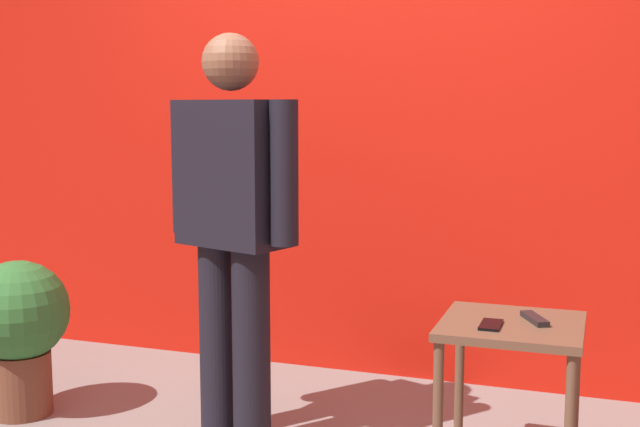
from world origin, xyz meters
TOP-DOWN VIEW (x-y plane):
  - back_wall_red at (0.00, 1.42)m, footprint 4.89×0.12m
  - standing_person at (-0.28, 0.37)m, footprint 0.64×0.34m
  - side_table at (0.81, 0.36)m, footprint 0.49×0.49m
  - cell_phone at (0.75, 0.28)m, footprint 0.07×0.14m
  - tv_remote at (0.88, 0.40)m, footprint 0.12×0.17m
  - potted_plant at (-1.29, 0.32)m, footprint 0.44×0.44m

SIDE VIEW (x-z plane):
  - potted_plant at x=-1.29m, z-range 0.06..0.75m
  - side_table at x=0.81m, z-range 0.20..0.79m
  - cell_phone at x=0.75m, z-range 0.59..0.60m
  - tv_remote at x=0.88m, z-range 0.59..0.61m
  - standing_person at x=-0.28m, z-range 0.10..1.73m
  - back_wall_red at x=0.00m, z-range 0.00..3.05m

